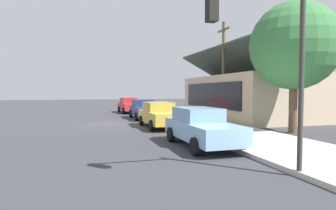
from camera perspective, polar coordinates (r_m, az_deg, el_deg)
The scene contains 11 objects.
ground_plane at distance 20.68m, azimuth -10.77°, elevation -3.66°, with size 120.00×120.00×0.00m, color #38383D.
sidewalk_curb at distance 21.92m, azimuth 3.98°, elevation -3.05°, with size 60.00×4.20×0.16m, color beige.
car_cherry at distance 30.72m, azimuth -7.70°, elevation -0.02°, with size 4.72×2.07×1.59m.
car_navy at distance 24.06m, azimuth -4.87°, elevation -0.77°, with size 4.86×2.00×1.59m.
car_mustard at distance 18.27m, azimuth -1.67°, elevation -1.89°, with size 4.81×2.07×1.59m.
car_skyblue at distance 12.16m, azimuth 6.48°, elevation -4.28°, with size 4.80×2.01×1.59m.
storefront_building at distance 25.84m, azimuth 16.38°, elevation 1.84°, with size 13.05×8.28×5.81m.
shade_tree at distance 17.34m, azimuth 23.68°, elevation 10.62°, with size 4.76×4.76×7.14m.
traffic_light_main at distance 7.88m, azimuth 19.01°, elevation 11.27°, with size 0.37×2.79×5.20m.
utility_pole_wooden at distance 22.34m, azimuth 10.89°, elevation 6.90°, with size 1.80×0.24×7.50m.
fire_hydrant_red at distance 23.02m, azimuth -0.71°, elevation -1.72°, with size 0.22×0.22×0.71m.
Camera 1 is at (20.46, -1.94, 2.31)m, focal length 30.85 mm.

